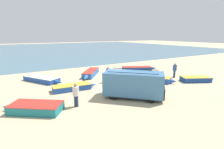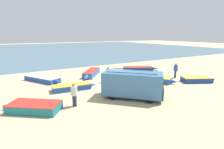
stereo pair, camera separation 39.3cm
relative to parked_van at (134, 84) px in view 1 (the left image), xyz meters
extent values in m
plane|color=tan|center=(0.74, 3.30, -1.20)|extent=(200.00, 200.00, 0.00)
cube|color=#477084|center=(0.74, 55.30, -1.20)|extent=(120.00, 80.00, 0.01)
cube|color=teal|center=(-0.02, 0.02, 0.02)|extent=(4.88, 4.87, 1.89)
cube|color=black|center=(1.72, -1.72, -0.50)|extent=(1.42, 1.42, 0.85)
cube|color=#1E232D|center=(1.67, -1.66, 0.58)|extent=(1.33, 1.33, 0.60)
cylinder|color=black|center=(1.68, -0.39, -0.85)|extent=(0.66, 0.66, 0.71)
cylinder|color=black|center=(0.40, -1.68, -0.85)|extent=(0.66, 0.66, 0.71)
cylinder|color=black|center=(-0.44, 1.72, -0.85)|extent=(0.66, 0.66, 0.71)
cylinder|color=black|center=(-1.72, 0.43, -0.85)|extent=(0.66, 0.66, 0.71)
cylinder|color=black|center=(0.55, 0.59, 1.08)|extent=(2.84, 2.82, 0.05)
cylinder|color=black|center=(-0.59, -0.55, 1.08)|extent=(2.84, 2.82, 0.05)
cube|color=#1E757F|center=(-7.49, 1.21, -0.92)|extent=(3.73, 3.34, 0.57)
cone|color=#1E757F|center=(-9.17, 2.44, -0.92)|extent=(0.93, 0.88, 0.54)
cube|color=#B22D23|center=(-7.49, 1.21, -0.70)|extent=(1.05, 1.33, 0.05)
cube|color=#B22D23|center=(-7.49, 1.21, -0.62)|extent=(3.77, 3.38, 0.04)
cube|color=#234CA3|center=(-3.83, 4.64, -0.96)|extent=(3.60, 1.62, 0.49)
cone|color=#234CA3|center=(-1.70, 4.45, -0.96)|extent=(0.81, 0.53, 0.47)
cube|color=gold|center=(-3.83, 4.64, -0.78)|extent=(0.31, 1.22, 0.05)
cube|color=gold|center=(-3.83, 4.64, -0.69)|extent=(3.63, 1.63, 0.04)
cube|color=#234CA3|center=(5.20, 2.77, -0.92)|extent=(2.81, 3.47, 0.56)
cone|color=#234CA3|center=(6.24, 1.07, -0.92)|extent=(0.83, 0.89, 0.53)
cube|color=gold|center=(5.20, 2.77, -0.71)|extent=(1.12, 0.79, 0.05)
cube|color=gold|center=(5.20, 2.77, -0.62)|extent=(2.83, 3.50, 0.04)
cube|color=navy|center=(7.63, 9.01, -0.97)|extent=(4.42, 3.14, 0.46)
cone|color=navy|center=(9.95, 7.83, -0.97)|extent=(1.03, 0.81, 0.44)
cube|color=#B22D23|center=(7.63, 9.01, -0.81)|extent=(0.74, 1.21, 0.05)
cube|color=#B22D23|center=(7.63, 9.01, -0.72)|extent=(4.47, 3.17, 0.04)
cube|color=#234CA3|center=(-5.77, 9.44, -0.95)|extent=(3.49, 4.53, 0.51)
cone|color=#234CA3|center=(-4.41, 7.13, -0.95)|extent=(0.91, 1.08, 0.49)
cube|color=silver|center=(-5.77, 9.44, -0.76)|extent=(1.26, 0.85, 0.05)
cube|color=silver|center=(-5.77, 9.44, -0.67)|extent=(3.52, 4.57, 0.04)
cube|color=#2D66AD|center=(0.27, 9.29, -0.89)|extent=(3.63, 4.13, 0.63)
cone|color=#2D66AD|center=(-1.36, 7.23, -0.89)|extent=(1.06, 1.12, 0.60)
cube|color=#B22D23|center=(0.27, 9.29, -0.63)|extent=(1.00, 0.85, 0.05)
cube|color=#B22D23|center=(0.27, 9.29, -0.55)|extent=(3.67, 4.17, 0.04)
cube|color=navy|center=(9.14, 0.44, -0.94)|extent=(3.39, 2.64, 0.52)
cone|color=navy|center=(10.83, -0.40, -0.94)|extent=(0.83, 0.75, 0.50)
cube|color=gold|center=(9.14, 0.44, -0.75)|extent=(0.76, 1.24, 0.05)
cube|color=gold|center=(9.14, 0.44, -0.66)|extent=(3.42, 2.67, 0.04)
cylinder|color=navy|center=(-4.87, 0.73, -0.77)|extent=(0.16, 0.16, 0.86)
cylinder|color=navy|center=(-4.75, 0.59, -0.77)|extent=(0.16, 0.16, 0.86)
cylinder|color=silver|center=(-4.81, 0.66, 0.00)|extent=(0.47, 0.47, 0.68)
sphere|color=tan|center=(-4.81, 0.66, 0.45)|extent=(0.23, 0.23, 0.23)
cylinder|color=navy|center=(8.65, 3.04, -0.77)|extent=(0.16, 0.16, 0.87)
cylinder|color=navy|center=(8.58, 2.87, -0.77)|extent=(0.16, 0.16, 0.87)
cylinder|color=#335189|center=(8.62, 2.95, 0.02)|extent=(0.47, 0.47, 0.69)
sphere|color=tan|center=(8.62, 2.95, 0.48)|extent=(0.24, 0.24, 0.24)
cylinder|color=#5B564C|center=(0.64, 5.32, -0.78)|extent=(0.16, 0.16, 0.85)
cylinder|color=#5B564C|center=(0.47, 5.25, -0.78)|extent=(0.16, 0.16, 0.85)
cylinder|color=#335189|center=(0.56, 5.28, -0.01)|extent=(0.46, 0.46, 0.68)
sphere|color=tan|center=(0.56, 5.28, 0.44)|extent=(0.23, 0.23, 0.23)
camera|label=1|loc=(-8.77, -11.03, 4.02)|focal=28.00mm
camera|label=2|loc=(-8.43, -11.23, 4.02)|focal=28.00mm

